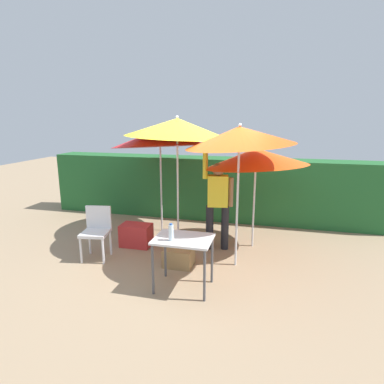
{
  "coord_description": "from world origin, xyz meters",
  "views": [
    {
      "loc": [
        1.37,
        -5.05,
        2.39
      ],
      "look_at": [
        0.0,
        0.3,
        1.1
      ],
      "focal_mm": 30.17,
      "sensor_mm": 36.0,
      "label": 1
    }
  ],
  "objects_px": {
    "cooler_box": "(136,235)",
    "bottle_water": "(171,232)",
    "umbrella_orange": "(240,136)",
    "chair_plastic": "(97,229)",
    "person_vendor": "(218,200)",
    "folding_table": "(183,244)",
    "crate_cardboard": "(179,257)",
    "umbrella_rainbow": "(256,157)",
    "umbrella_navy": "(159,138)",
    "umbrella_yellow": "(177,128)"
  },
  "relations": [
    {
      "from": "person_vendor",
      "to": "folding_table",
      "type": "height_order",
      "value": "person_vendor"
    },
    {
      "from": "umbrella_orange",
      "to": "umbrella_yellow",
      "type": "xyz_separation_m",
      "value": [
        -1.17,
        0.6,
        0.1
      ]
    },
    {
      "from": "person_vendor",
      "to": "folding_table",
      "type": "bearing_deg",
      "value": -97.93
    },
    {
      "from": "chair_plastic",
      "to": "cooler_box",
      "type": "bearing_deg",
      "value": 55.07
    },
    {
      "from": "umbrella_rainbow",
      "to": "umbrella_yellow",
      "type": "height_order",
      "value": "umbrella_yellow"
    },
    {
      "from": "crate_cardboard",
      "to": "umbrella_navy",
      "type": "bearing_deg",
      "value": 119.29
    },
    {
      "from": "umbrella_orange",
      "to": "chair_plastic",
      "type": "xyz_separation_m",
      "value": [
        -2.37,
        -0.27,
        -1.59
      ]
    },
    {
      "from": "umbrella_yellow",
      "to": "folding_table",
      "type": "relative_size",
      "value": 3.02
    },
    {
      "from": "umbrella_yellow",
      "to": "folding_table",
      "type": "bearing_deg",
      "value": -70.58
    },
    {
      "from": "umbrella_orange",
      "to": "cooler_box",
      "type": "relative_size",
      "value": 4.11
    },
    {
      "from": "umbrella_navy",
      "to": "chair_plastic",
      "type": "bearing_deg",
      "value": -111.52
    },
    {
      "from": "umbrella_rainbow",
      "to": "crate_cardboard",
      "type": "bearing_deg",
      "value": -134.79
    },
    {
      "from": "cooler_box",
      "to": "umbrella_orange",
      "type": "bearing_deg",
      "value": -10.65
    },
    {
      "from": "umbrella_rainbow",
      "to": "crate_cardboard",
      "type": "xyz_separation_m",
      "value": [
        -1.11,
        -1.12,
        -1.54
      ]
    },
    {
      "from": "umbrella_rainbow",
      "to": "umbrella_orange",
      "type": "height_order",
      "value": "umbrella_orange"
    },
    {
      "from": "umbrella_navy",
      "to": "folding_table",
      "type": "height_order",
      "value": "umbrella_navy"
    },
    {
      "from": "umbrella_orange",
      "to": "chair_plastic",
      "type": "relative_size",
      "value": 2.62
    },
    {
      "from": "umbrella_rainbow",
      "to": "cooler_box",
      "type": "bearing_deg",
      "value": -166.22
    },
    {
      "from": "umbrella_orange",
      "to": "umbrella_navy",
      "type": "distance_m",
      "value": 2.18
    },
    {
      "from": "cooler_box",
      "to": "umbrella_navy",
      "type": "bearing_deg",
      "value": 79.54
    },
    {
      "from": "umbrella_yellow",
      "to": "folding_table",
      "type": "distance_m",
      "value": 2.22
    },
    {
      "from": "cooler_box",
      "to": "bottle_water",
      "type": "distance_m",
      "value": 1.93
    },
    {
      "from": "umbrella_yellow",
      "to": "chair_plastic",
      "type": "bearing_deg",
      "value": -143.98
    },
    {
      "from": "folding_table",
      "to": "bottle_water",
      "type": "height_order",
      "value": "bottle_water"
    },
    {
      "from": "folding_table",
      "to": "cooler_box",
      "type": "bearing_deg",
      "value": 135.45
    },
    {
      "from": "umbrella_yellow",
      "to": "bottle_water",
      "type": "relative_size",
      "value": 10.06
    },
    {
      "from": "umbrella_navy",
      "to": "person_vendor",
      "type": "height_order",
      "value": "umbrella_navy"
    },
    {
      "from": "umbrella_rainbow",
      "to": "umbrella_orange",
      "type": "bearing_deg",
      "value": -102.82
    },
    {
      "from": "crate_cardboard",
      "to": "bottle_water",
      "type": "distance_m",
      "value": 1.09
    },
    {
      "from": "umbrella_navy",
      "to": "person_vendor",
      "type": "xyz_separation_m",
      "value": [
        1.33,
        -0.67,
        -1.04
      ]
    },
    {
      "from": "umbrella_rainbow",
      "to": "person_vendor",
      "type": "distance_m",
      "value": 1.01
    },
    {
      "from": "crate_cardboard",
      "to": "folding_table",
      "type": "bearing_deg",
      "value": -67.94
    },
    {
      "from": "chair_plastic",
      "to": "cooler_box",
      "type": "relative_size",
      "value": 1.57
    },
    {
      "from": "person_vendor",
      "to": "crate_cardboard",
      "type": "height_order",
      "value": "person_vendor"
    },
    {
      "from": "cooler_box",
      "to": "bottle_water",
      "type": "bearing_deg",
      "value": -50.4
    },
    {
      "from": "chair_plastic",
      "to": "crate_cardboard",
      "type": "bearing_deg",
      "value": 1.45
    },
    {
      "from": "person_vendor",
      "to": "cooler_box",
      "type": "distance_m",
      "value": 1.69
    },
    {
      "from": "umbrella_yellow",
      "to": "cooler_box",
      "type": "bearing_deg",
      "value": -162.41
    },
    {
      "from": "folding_table",
      "to": "bottle_water",
      "type": "xyz_separation_m",
      "value": [
        -0.13,
        -0.13,
        0.21
      ]
    },
    {
      "from": "crate_cardboard",
      "to": "cooler_box",
      "type": "bearing_deg",
      "value": 149.68
    },
    {
      "from": "umbrella_rainbow",
      "to": "folding_table",
      "type": "height_order",
      "value": "umbrella_rainbow"
    },
    {
      "from": "chair_plastic",
      "to": "umbrella_yellow",
      "type": "bearing_deg",
      "value": 36.02
    },
    {
      "from": "umbrella_yellow",
      "to": "folding_table",
      "type": "height_order",
      "value": "umbrella_yellow"
    },
    {
      "from": "chair_plastic",
      "to": "umbrella_navy",
      "type": "bearing_deg",
      "value": 68.48
    },
    {
      "from": "umbrella_orange",
      "to": "bottle_water",
      "type": "xyz_separation_m",
      "value": [
        -0.77,
        -1.04,
        -1.23
      ]
    },
    {
      "from": "umbrella_orange",
      "to": "crate_cardboard",
      "type": "relative_size",
      "value": 4.98
    },
    {
      "from": "cooler_box",
      "to": "crate_cardboard",
      "type": "relative_size",
      "value": 1.21
    },
    {
      "from": "cooler_box",
      "to": "folding_table",
      "type": "relative_size",
      "value": 0.71
    },
    {
      "from": "umbrella_rainbow",
      "to": "cooler_box",
      "type": "distance_m",
      "value": 2.64
    },
    {
      "from": "umbrella_orange",
      "to": "cooler_box",
      "type": "distance_m",
      "value": 2.72
    }
  ]
}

